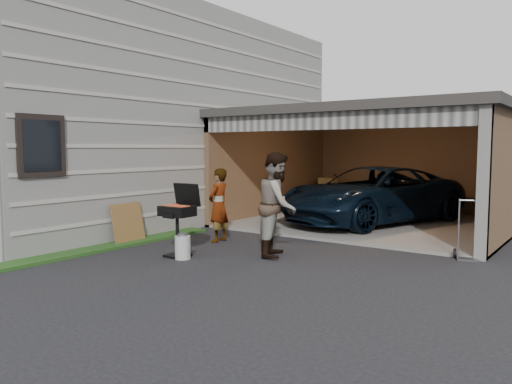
% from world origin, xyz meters
% --- Properties ---
extents(ground, '(80.00, 80.00, 0.00)m').
position_xyz_m(ground, '(0.00, 0.00, 0.00)').
color(ground, black).
rests_on(ground, ground).
extents(house, '(7.00, 11.00, 5.50)m').
position_xyz_m(house, '(-6.00, 4.00, 2.75)').
color(house, '#474744').
rests_on(house, ground).
extents(groundcover_strip, '(0.50, 8.00, 0.06)m').
position_xyz_m(groundcover_strip, '(-2.25, -1.00, 0.03)').
color(groundcover_strip, '#193814').
rests_on(groundcover_strip, ground).
extents(garage, '(6.80, 6.30, 2.90)m').
position_xyz_m(garage, '(0.76, 6.79, 1.87)').
color(garage, '#605E59').
rests_on(garage, ground).
extents(minivan, '(3.89, 5.64, 1.43)m').
position_xyz_m(minivan, '(0.72, 6.27, 0.72)').
color(minivan, black).
rests_on(minivan, ground).
extents(woman, '(0.42, 0.59, 1.54)m').
position_xyz_m(woman, '(-0.95, 2.20, 0.77)').
color(woman, '#9FA8C8').
rests_on(woman, ground).
extents(man, '(1.02, 1.12, 1.88)m').
position_xyz_m(man, '(0.80, 1.79, 0.94)').
color(man, '#42231A').
rests_on(man, ground).
extents(bbq_grill, '(0.59, 0.52, 1.32)m').
position_xyz_m(bbq_grill, '(-0.60, 0.67, 0.78)').
color(bbq_grill, black).
rests_on(bbq_grill, ground).
extents(propane_tank, '(0.34, 0.34, 0.41)m').
position_xyz_m(propane_tank, '(-0.40, 0.57, 0.21)').
color(propane_tank, '#BABAB6').
rests_on(propane_tank, ground).
extents(plywood_panel, '(0.21, 0.75, 0.83)m').
position_xyz_m(plywood_panel, '(-2.34, 0.97, 0.42)').
color(plywood_panel, brown).
rests_on(plywood_panel, ground).
extents(hand_truck, '(0.48, 0.43, 1.07)m').
position_xyz_m(hand_truck, '(3.69, 3.47, 0.21)').
color(hand_truck, slate).
rests_on(hand_truck, ground).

